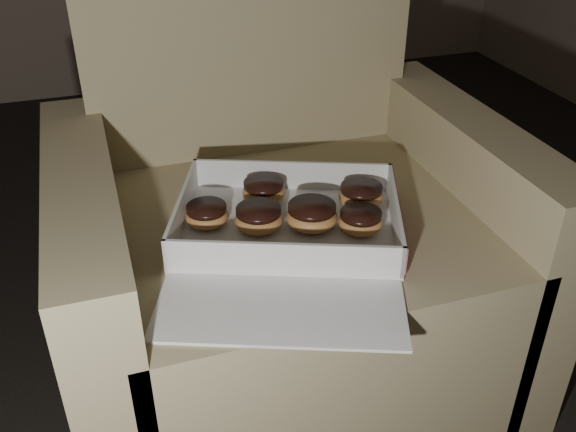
% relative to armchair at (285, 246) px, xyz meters
% --- Properties ---
extents(armchair, '(0.81, 0.68, 0.84)m').
position_rel_armchair_xyz_m(armchair, '(0.00, 0.00, 0.00)').
color(armchair, tan).
rests_on(armchair, floor).
extents(bakery_box, '(0.48, 0.52, 0.06)m').
position_rel_armchair_xyz_m(bakery_box, '(-0.04, -0.15, 0.12)').
color(bakery_box, white).
rests_on(bakery_box, armchair).
extents(donut_a, '(0.08, 0.08, 0.04)m').
position_rel_armchair_xyz_m(donut_a, '(0.11, -0.09, 0.14)').
color(donut_a, '#CD8F47').
rests_on(donut_a, bakery_box).
extents(donut_b, '(0.07, 0.07, 0.04)m').
position_rel_armchair_xyz_m(donut_b, '(-0.16, -0.07, 0.14)').
color(donut_b, '#CD8F47').
rests_on(donut_b, bakery_box).
extents(donut_c, '(0.09, 0.09, 0.04)m').
position_rel_armchair_xyz_m(donut_c, '(0.01, -0.13, 0.14)').
color(donut_c, '#CD8F47').
rests_on(donut_c, bakery_box).
extents(donut_d, '(0.08, 0.08, 0.04)m').
position_rel_armchair_xyz_m(donut_d, '(-0.08, -0.11, 0.14)').
color(donut_d, '#CD8F47').
rests_on(donut_d, bakery_box).
extents(donut_e, '(0.08, 0.08, 0.04)m').
position_rel_armchair_xyz_m(donut_e, '(-0.04, -0.02, 0.14)').
color(donut_e, '#CD8F47').
rests_on(donut_e, bakery_box).
extents(donut_f, '(0.07, 0.07, 0.04)m').
position_rel_armchair_xyz_m(donut_f, '(0.08, -0.16, 0.14)').
color(donut_f, '#CD8F47').
rests_on(donut_f, bakery_box).
extents(crumb_a, '(0.01, 0.01, 0.00)m').
position_rel_armchair_xyz_m(crumb_a, '(-0.12, -0.17, 0.12)').
color(crumb_a, black).
rests_on(crumb_a, bakery_box).
extents(crumb_b, '(0.01, 0.01, 0.00)m').
position_rel_armchair_xyz_m(crumb_b, '(-0.04, -0.22, 0.12)').
color(crumb_b, black).
rests_on(crumb_b, bakery_box).
extents(crumb_c, '(0.01, 0.01, 0.00)m').
position_rel_armchair_xyz_m(crumb_c, '(-0.12, -0.14, 0.12)').
color(crumb_c, black).
rests_on(crumb_c, bakery_box).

